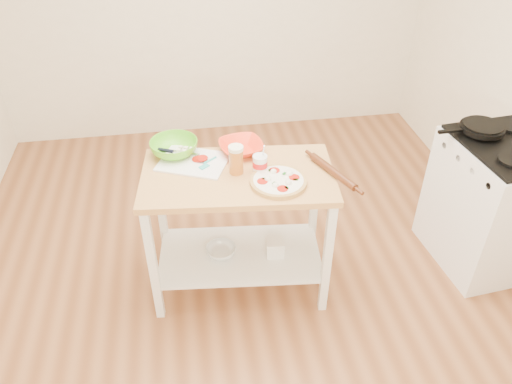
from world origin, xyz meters
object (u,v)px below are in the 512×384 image
object	(u,v)px
green_bowl	(174,148)
shelf_bin	(275,247)
prep_island	(239,208)
rolling_pin	(333,172)
knife	(173,151)
orange_bowl	(241,147)
skillet	(481,128)
shelf_glass_bowl	(221,251)
spatula	(207,163)
yogurt_tub	(260,164)
pizza	(279,181)
gas_stove	(492,203)
cutting_board	(193,161)
beer_pint	(236,159)

from	to	relation	value
green_bowl	shelf_bin	bearing A→B (deg)	-28.44
prep_island	rolling_pin	size ratio (longest dim) A/B	3.03
knife	rolling_pin	bearing A→B (deg)	2.10
orange_bowl	shelf_bin	world-z (taller)	orange_bowl
skillet	shelf_glass_bowl	bearing A→B (deg)	-176.55
spatula	yogurt_tub	xyz separation A→B (m)	(0.30, -0.11, 0.04)
pizza	knife	bearing A→B (deg)	144.62
skillet	yogurt_tub	distance (m)	1.48
shelf_glass_bowl	spatula	bearing A→B (deg)	112.95
prep_island	skillet	size ratio (longest dim) A/B	2.68
gas_stove	knife	bearing A→B (deg)	166.79
cutting_board	orange_bowl	size ratio (longest dim) A/B	1.81
prep_island	beer_pint	world-z (taller)	beer_pint
beer_pint	yogurt_tub	size ratio (longest dim) A/B	0.94
cutting_board	beer_pint	size ratio (longest dim) A/B	2.76
cutting_board	shelf_glass_bowl	size ratio (longest dim) A/B	2.44
gas_stove	pizza	size ratio (longest dim) A/B	3.40
pizza	yogurt_tub	world-z (taller)	yogurt_tub
beer_pint	rolling_pin	bearing A→B (deg)	-12.00
spatula	orange_bowl	world-z (taller)	orange_bowl
cutting_board	shelf_bin	world-z (taller)	cutting_board
rolling_pin	shelf_bin	size ratio (longest dim) A/B	3.48
green_bowl	rolling_pin	size ratio (longest dim) A/B	0.75
gas_stove	knife	distance (m)	2.17
green_bowl	rolling_pin	distance (m)	0.98
gas_stove	spatula	xyz separation A→B (m)	(-1.91, 0.13, 0.44)
rolling_pin	skillet	bearing A→B (deg)	13.83
rolling_pin	shelf_bin	bearing A→B (deg)	168.96
prep_island	shelf_bin	xyz separation A→B (m)	(0.23, -0.04, -0.33)
spatula	green_bowl	world-z (taller)	green_bowl
skillet	cutting_board	bearing A→B (deg)	178.29
yogurt_tub	beer_pint	bearing A→B (deg)	175.78
gas_stove	shelf_bin	size ratio (longest dim) A/B	9.81
gas_stove	shelf_glass_bowl	xyz separation A→B (m)	(-1.86, 0.02, -0.18)
pizza	spatula	distance (m)	0.46
prep_island	cutting_board	bearing A→B (deg)	145.83
skillet	beer_pint	xyz separation A→B (m)	(-1.61, -0.14, 0.01)
knife	green_bowl	xyz separation A→B (m)	(0.01, -0.00, 0.03)
green_bowl	rolling_pin	bearing A→B (deg)	-22.79
pizza	cutting_board	world-z (taller)	pizza
shelf_glass_bowl	gas_stove	bearing A→B (deg)	-0.58
gas_stove	green_bowl	distance (m)	2.17
pizza	rolling_pin	world-z (taller)	pizza
yogurt_tub	shelf_bin	bearing A→B (deg)	-25.24
skillet	cutting_board	distance (m)	1.86
prep_island	knife	distance (m)	0.54
gas_stove	cutting_board	xyz separation A→B (m)	(-1.99, 0.18, 0.43)
spatula	yogurt_tub	distance (m)	0.32
spatula	skillet	bearing A→B (deg)	-36.11
prep_island	green_bowl	bearing A→B (deg)	141.85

